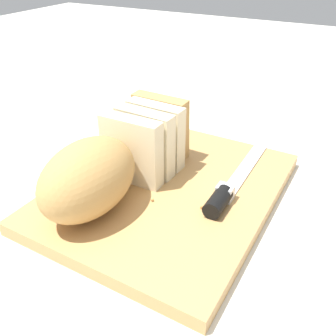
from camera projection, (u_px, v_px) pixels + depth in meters
name	position (u px, v px, depth m)	size (l,w,h in m)	color
ground_plane	(168.00, 196.00, 0.58)	(3.00, 3.00, 0.00)	silver
cutting_board	(168.00, 191.00, 0.57)	(0.38, 0.30, 0.02)	tan
bread_loaf	(115.00, 161.00, 0.52)	(0.28, 0.12, 0.10)	tan
bread_knife	(226.00, 191.00, 0.53)	(0.25, 0.03, 0.02)	silver
crumb_near_knife	(152.00, 200.00, 0.53)	(0.00, 0.00, 0.00)	#A8753D
crumb_near_loaf	(162.00, 175.00, 0.58)	(0.01, 0.01, 0.01)	#A8753D
crumb_stray_left	(202.00, 207.00, 0.51)	(0.00, 0.00, 0.00)	#A8753D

